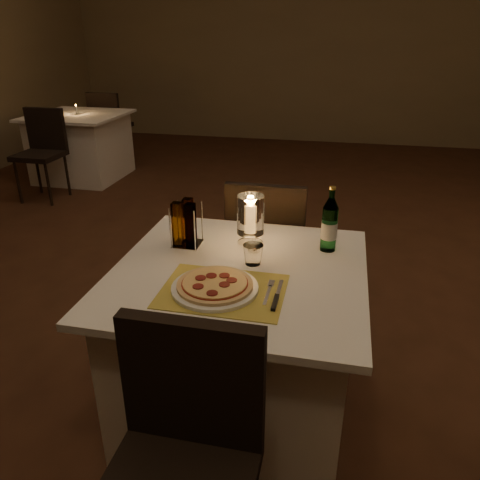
% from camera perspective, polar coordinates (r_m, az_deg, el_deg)
% --- Properties ---
extents(floor, '(8.00, 10.00, 0.02)m').
position_cam_1_polar(floor, '(2.96, 6.28, -9.21)').
color(floor, '#472717').
rests_on(floor, ground).
extents(wall_back, '(8.00, 0.02, 3.00)m').
position_cam_1_polar(wall_back, '(7.47, 11.73, 22.97)').
color(wall_back, olive).
rests_on(wall_back, ground).
extents(main_table, '(1.00, 1.00, 0.74)m').
position_cam_1_polar(main_table, '(2.07, -0.12, -12.60)').
color(main_table, white).
rests_on(main_table, ground).
extents(chair_near, '(0.42, 0.42, 0.90)m').
position_cam_1_polar(chair_near, '(1.44, -6.89, -23.67)').
color(chair_near, black).
rests_on(chair_near, ground).
extents(chair_far, '(0.42, 0.42, 0.90)m').
position_cam_1_polar(chair_far, '(2.59, 3.32, -0.09)').
color(chair_far, black).
rests_on(chair_far, ground).
extents(placemat, '(0.45, 0.34, 0.00)m').
position_cam_1_polar(placemat, '(1.72, -2.10, -6.21)').
color(placemat, gold).
rests_on(placemat, main_table).
extents(plate, '(0.32, 0.32, 0.01)m').
position_cam_1_polar(plate, '(1.72, -3.07, -5.84)').
color(plate, white).
rests_on(plate, placemat).
extents(pizza, '(0.28, 0.28, 0.02)m').
position_cam_1_polar(pizza, '(1.72, -3.09, -5.37)').
color(pizza, '#D8B77F').
rests_on(pizza, plate).
extents(fork, '(0.02, 0.18, 0.00)m').
position_cam_1_polar(fork, '(1.72, 3.55, -6.13)').
color(fork, silver).
rests_on(fork, placemat).
extents(knife, '(0.02, 0.22, 0.01)m').
position_cam_1_polar(knife, '(1.66, 4.41, -7.21)').
color(knife, black).
rests_on(knife, placemat).
extents(tumbler, '(0.08, 0.08, 0.08)m').
position_cam_1_polar(tumbler, '(1.90, 1.61, -1.76)').
color(tumbler, white).
rests_on(tumbler, main_table).
extents(water_bottle, '(0.07, 0.07, 0.29)m').
position_cam_1_polar(water_bottle, '(2.02, 10.85, 1.79)').
color(water_bottle, '#60B36E').
rests_on(water_bottle, main_table).
extents(hurricane_candle, '(0.12, 0.12, 0.23)m').
position_cam_1_polar(hurricane_candle, '(2.03, 1.29, 2.89)').
color(hurricane_candle, white).
rests_on(hurricane_candle, main_table).
extents(cruet_caddy, '(0.12, 0.12, 0.21)m').
position_cam_1_polar(cruet_caddy, '(2.05, -6.63, 1.81)').
color(cruet_caddy, white).
rests_on(cruet_caddy, main_table).
extents(neighbor_table_left, '(1.00, 1.00, 0.74)m').
position_cam_1_polar(neighbor_table_left, '(5.84, -18.75, 10.78)').
color(neighbor_table_left, white).
rests_on(neighbor_table_left, ground).
extents(neighbor_chair_la, '(0.42, 0.42, 0.90)m').
position_cam_1_polar(neighbor_chair_la, '(5.22, -22.93, 10.65)').
color(neighbor_chair_la, black).
rests_on(neighbor_chair_la, ground).
extents(neighbor_chair_lb, '(0.42, 0.42, 0.90)m').
position_cam_1_polar(neighbor_chair_lb, '(6.42, -15.75, 13.87)').
color(neighbor_chair_lb, black).
rests_on(neighbor_chair_lb, ground).
extents(neighbor_candle_left, '(0.03, 0.03, 0.11)m').
position_cam_1_polar(neighbor_candle_left, '(5.77, -19.32, 14.77)').
color(neighbor_candle_left, white).
rests_on(neighbor_candle_left, neighbor_table_left).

